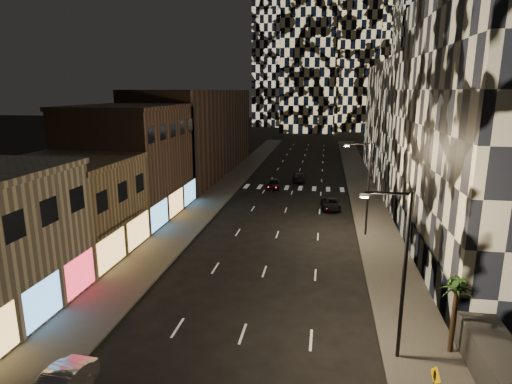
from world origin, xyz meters
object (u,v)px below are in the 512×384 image
(palm_tree, at_px, (457,291))
(car_dark_rightlane, at_px, (331,204))
(streetlight_far, at_px, (366,183))
(ped_sign, at_px, (435,384))
(car_dark_midlane, at_px, (274,184))
(streetlight_near, at_px, (400,265))
(car_dark_oncoming, at_px, (299,177))

(palm_tree, bearing_deg, car_dark_rightlane, 102.41)
(streetlight_far, relative_size, ped_sign, 3.60)
(car_dark_rightlane, height_order, ped_sign, ped_sign)
(streetlight_far, bearing_deg, car_dark_midlane, 120.16)
(streetlight_far, bearing_deg, streetlight_near, -90.00)
(ped_sign, bearing_deg, streetlight_near, 90.62)
(ped_sign, bearing_deg, streetlight_far, 79.98)
(streetlight_near, distance_m, ped_sign, 5.67)
(streetlight_near, height_order, palm_tree, streetlight_near)
(streetlight_near, relative_size, car_dark_oncoming, 1.93)
(car_dark_rightlane, distance_m, palm_tree, 29.02)
(car_dark_midlane, height_order, car_dark_rightlane, car_dark_midlane)
(car_dark_rightlane, bearing_deg, streetlight_far, -76.54)
(car_dark_oncoming, bearing_deg, car_dark_midlane, 56.84)
(streetlight_far, height_order, car_dark_rightlane, streetlight_far)
(car_dark_oncoming, distance_m, ped_sign, 49.97)
(streetlight_near, xyz_separation_m, palm_tree, (3.15, 0.95, -1.69))
(streetlight_near, distance_m, car_dark_oncoming, 45.76)
(palm_tree, bearing_deg, car_dark_midlane, 110.49)
(car_dark_midlane, relative_size, car_dark_rightlane, 0.91)
(streetlight_near, distance_m, streetlight_far, 20.00)
(streetlight_far, relative_size, car_dark_rightlane, 1.96)
(streetlight_far, height_order, palm_tree, streetlight_far)
(car_dark_midlane, xyz_separation_m, ped_sign, (12.15, -43.51, 1.12))
(car_dark_midlane, distance_m, car_dark_oncoming, 6.54)
(streetlight_near, bearing_deg, car_dark_oncoming, 99.94)
(streetlight_near, distance_m, car_dark_midlane, 41.00)
(car_dark_oncoming, relative_size, palm_tree, 1.10)
(car_dark_midlane, distance_m, palm_tree, 40.93)
(car_dark_rightlane, xyz_separation_m, palm_tree, (6.20, -28.19, 3.02))
(palm_tree, bearing_deg, streetlight_far, 99.37)
(car_dark_oncoming, distance_m, palm_tree, 45.35)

